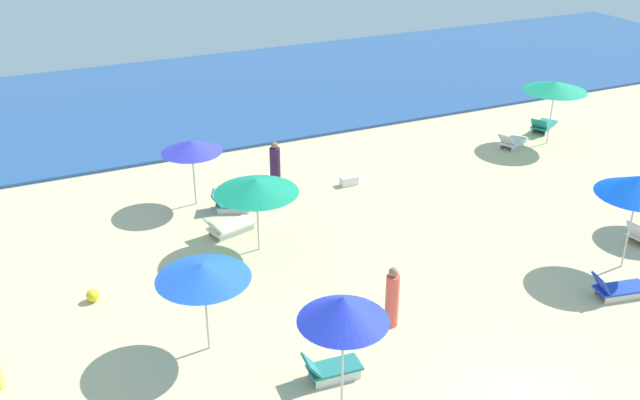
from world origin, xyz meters
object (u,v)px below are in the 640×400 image
lounge_chair_0_0 (230,203)px  umbrella_3 (555,86)px  lounge_chair_3_0 (543,125)px  beachgoer_3 (275,165)px  beach_ball_1 (93,296)px  umbrella_0 (191,146)px  umbrella_4 (203,271)px  umbrella_5 (639,185)px  beachgoer_1 (392,298)px  lounge_chair_5_0 (618,288)px  cooler_box_0 (349,181)px  lounge_chair_1_0 (331,368)px  umbrella_1 (343,309)px  lounge_chair_3_1 (512,141)px  lounge_chair_6_0 (228,227)px  umbrella_6 (256,186)px

lounge_chair_0_0 → umbrella_3: 13.29m
lounge_chair_3_0 → beachgoer_3: beachgoer_3 is taller
beach_ball_1 → lounge_chair_3_0: bearing=15.0°
umbrella_0 → umbrella_4: 7.65m
umbrella_5 → beachgoer_3: size_ratio=1.74×
beachgoer_1 → lounge_chair_5_0: bearing=-39.4°
cooler_box_0 → lounge_chair_0_0: bearing=2.3°
umbrella_0 → umbrella_5: size_ratio=0.81×
umbrella_4 → umbrella_5: (11.46, -1.23, 0.39)m
umbrella_3 → lounge_chair_1_0: bearing=-146.5°
umbrella_0 → umbrella_1: (0.13, -10.55, 0.50)m
umbrella_5 → cooler_box_0: 9.40m
umbrella_3 → cooler_box_0: 9.07m
lounge_chair_3_1 → umbrella_4: size_ratio=0.70×
lounge_chair_3_1 → umbrella_4: bearing=92.4°
lounge_chair_1_0 → lounge_chair_3_0: lounge_chair_3_0 is taller
umbrella_1 → lounge_chair_6_0: size_ratio=1.70×
beach_ball_1 → umbrella_5: bearing=-17.6°
umbrella_6 → beachgoer_3: (2.05, 3.93, -1.30)m
beachgoer_1 → beach_ball_1: bearing=121.5°
umbrella_6 → umbrella_1: bearing=-96.0°
lounge_chair_1_0 → umbrella_5: (9.34, 0.88, 2.22)m
umbrella_1 → beach_ball_1: bearing=123.1°
lounge_chair_5_0 → umbrella_3: bearing=-20.2°
lounge_chair_3_0 → umbrella_1: bearing=97.1°
umbrella_4 → umbrella_6: size_ratio=0.96×
umbrella_6 → lounge_chair_0_0: bearing=89.3°
umbrella_1 → umbrella_0: bearing=90.7°
beachgoer_1 → lounge_chair_1_0: bearing=-178.2°
umbrella_1 → beachgoer_3: size_ratio=1.77×
umbrella_3 → lounge_chair_5_0: umbrella_3 is taller
umbrella_6 → cooler_box_0: umbrella_6 is taller
lounge_chair_0_0 → umbrella_4: (-2.65, -6.56, 1.85)m
umbrella_1 → beach_ball_1: (-4.05, 6.21, -2.35)m
umbrella_4 → lounge_chair_5_0: 10.62m
umbrella_4 → beachgoer_1: umbrella_4 is taller
lounge_chair_0_0 → beach_ball_1: 5.93m
umbrella_3 → beachgoer_1: 14.00m
umbrella_3 → umbrella_5: bearing=-117.9°
umbrella_0 → umbrella_4: umbrella_4 is taller
lounge_chair_3_1 → cooler_box_0: bearing=69.6°
umbrella_0 → beachgoer_1: size_ratio=1.38×
cooler_box_0 → beachgoer_1: bearing=71.1°
lounge_chair_3_1 → lounge_chair_5_0: size_ratio=1.02×
umbrella_0 → lounge_chair_5_0: umbrella_0 is taller
umbrella_3 → lounge_chair_6_0: (-13.66, -1.83, -2.10)m
lounge_chair_1_0 → beachgoer_1: beachgoer_1 is taller
lounge_chair_6_0 → umbrella_4: bearing=141.3°
umbrella_1 → umbrella_4: (-1.89, 3.12, -0.42)m
lounge_chair_6_0 → beachgoer_1: 6.44m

